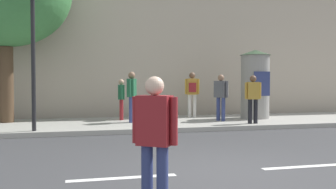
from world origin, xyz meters
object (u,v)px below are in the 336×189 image
(pedestrian_with_backpack, at_px, (155,135))
(poster_column, at_px, (255,84))
(pedestrian_tallest, at_px, (192,90))
(traffic_light, at_px, (32,24))
(pedestrian_in_dark_shirt, at_px, (132,92))
(pedestrian_in_red_top, at_px, (121,96))
(pedestrian_near_pole, at_px, (253,96))
(pedestrian_with_bag, at_px, (221,93))

(pedestrian_with_backpack, bearing_deg, poster_column, 56.83)
(poster_column, xyz_separation_m, pedestrian_tallest, (-2.23, 0.95, -0.27))
(traffic_light, xyz_separation_m, pedestrian_in_dark_shirt, (3.07, 1.66, -2.00))
(traffic_light, height_order, pedestrian_tallest, traffic_light)
(pedestrian_in_red_top, bearing_deg, pedestrian_near_pole, -29.38)
(poster_column, bearing_deg, pedestrian_with_backpack, -123.17)
(poster_column, xyz_separation_m, pedestrian_near_pole, (-0.93, -1.67, -0.39))
(pedestrian_with_backpack, relative_size, pedestrian_near_pole, 1.01)
(traffic_light, height_order, pedestrian_in_dark_shirt, traffic_light)
(traffic_light, distance_m, pedestrian_with_backpack, 7.65)
(pedestrian_with_backpack, distance_m, pedestrian_in_red_top, 9.71)
(poster_column, relative_size, pedestrian_tallest, 1.48)
(traffic_light, relative_size, pedestrian_with_backpack, 2.76)
(poster_column, height_order, pedestrian_near_pole, poster_column)
(pedestrian_in_dark_shirt, bearing_deg, poster_column, 3.80)
(pedestrian_in_dark_shirt, bearing_deg, pedestrian_with_bag, -5.06)
(pedestrian_in_red_top, distance_m, pedestrian_tallest, 2.85)
(pedestrian_with_backpack, distance_m, pedestrian_in_dark_shirt, 8.77)
(poster_column, distance_m, pedestrian_tallest, 2.44)
(pedestrian_with_backpack, bearing_deg, pedestrian_near_pole, 55.94)
(traffic_light, bearing_deg, pedestrian_with_backpack, -74.16)
(pedestrian_with_backpack, distance_m, pedestrian_with_bag, 9.43)
(pedestrian_with_bag, bearing_deg, pedestrian_tallest, 110.96)
(pedestrian_with_backpack, xyz_separation_m, pedestrian_tallest, (3.67, 9.97, 0.25))
(pedestrian_near_pole, relative_size, pedestrian_tallest, 0.92)
(traffic_light, height_order, poster_column, traffic_light)
(traffic_light, distance_m, pedestrian_tallest, 6.68)
(traffic_light, relative_size, pedestrian_near_pole, 2.80)
(poster_column, xyz_separation_m, pedestrian_with_backpack, (-5.89, -9.02, -0.53))
(traffic_light, relative_size, pedestrian_with_bag, 2.73)
(pedestrian_with_backpack, relative_size, pedestrian_in_red_top, 1.10)
(traffic_light, relative_size, pedestrian_in_dark_shirt, 2.59)
(traffic_light, xyz_separation_m, pedestrian_near_pole, (6.96, 0.31, -2.10))
(poster_column, distance_m, pedestrian_with_bag, 1.77)
(pedestrian_with_backpack, relative_size, pedestrian_tallest, 0.93)
(pedestrian_with_backpack, xyz_separation_m, pedestrian_in_dark_shirt, (1.07, 8.70, 0.23))
(pedestrian_tallest, xyz_separation_m, pedestrian_with_bag, (0.60, -1.55, -0.06))
(pedestrian_near_pole, xyz_separation_m, pedestrian_with_bag, (-0.71, 1.07, 0.06))
(poster_column, relative_size, pedestrian_with_backpack, 1.60)
(pedestrian_in_red_top, distance_m, pedestrian_with_bag, 3.65)
(pedestrian_with_bag, height_order, pedestrian_in_dark_shirt, pedestrian_in_dark_shirt)
(pedestrian_with_backpack, height_order, pedestrian_in_dark_shirt, pedestrian_in_dark_shirt)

